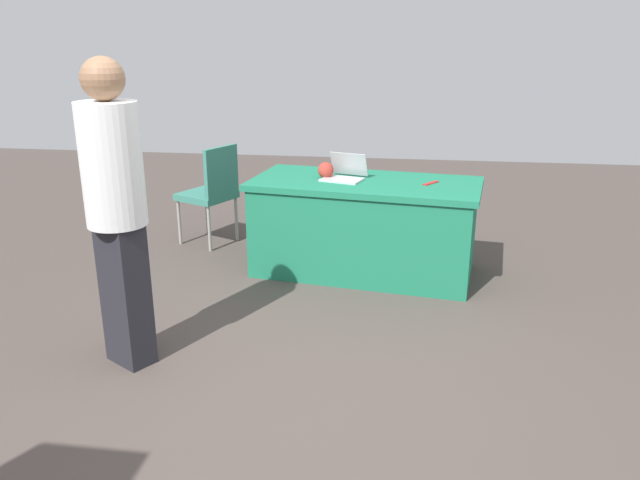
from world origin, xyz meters
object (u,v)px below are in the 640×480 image
table_foreground (364,227)px  chair_by_pillar (212,189)px  laptop_silver (344,175)px  scissors_red (431,183)px  yarn_ball (326,170)px  person_presenter (116,201)px

table_foreground → chair_by_pillar: 1.56m
laptop_silver → scissors_red: bearing=-167.3°
chair_by_pillar → yarn_ball: chair_by_pillar is taller
laptop_silver → scissors_red: (-0.70, 0.05, -0.04)m
laptop_silver → yarn_ball: 0.16m
person_presenter → yarn_ball: 2.03m
laptop_silver → table_foreground: bearing=-171.1°
chair_by_pillar → scissors_red: 2.08m
chair_by_pillar → person_presenter: size_ratio=0.52×
table_foreground → scissors_red: scissors_red is taller
chair_by_pillar → yarn_ball: bearing=-87.4°
table_foreground → yarn_ball: 0.56m
laptop_silver → yarn_ball: size_ratio=2.95×
scissors_red → table_foreground: bearing=-57.3°
laptop_silver → yarn_ball: bearing=5.5°
person_presenter → yarn_ball: bearing=92.9°
laptop_silver → person_presenter: bearing=74.2°
table_foreground → person_presenter: person_presenter is taller
yarn_ball → chair_by_pillar: bearing=-22.4°
person_presenter → scissors_red: bearing=74.3°
chair_by_pillar → person_presenter: 2.30m
chair_by_pillar → scissors_red: size_ratio=5.23×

